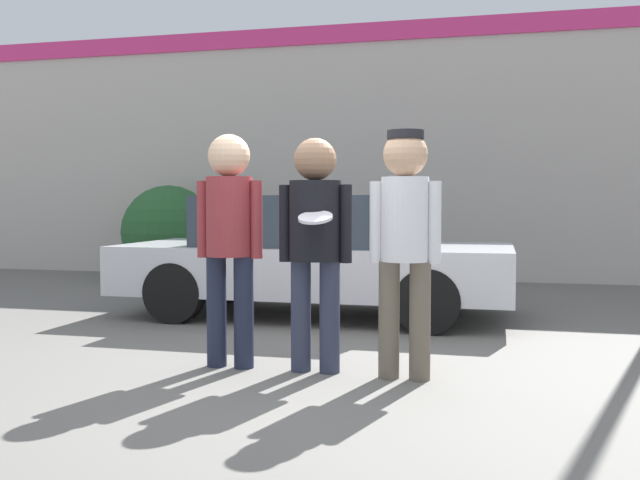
{
  "coord_description": "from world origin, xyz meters",
  "views": [
    {
      "loc": [
        1.32,
        -4.98,
        1.26
      ],
      "look_at": [
        0.02,
        0.23,
        0.97
      ],
      "focal_mm": 40.0,
      "sensor_mm": 36.0,
      "label": 1
    }
  ],
  "objects_px": {
    "person_right": "(405,229)",
    "parked_car_near": "(314,255)",
    "shrub": "(169,232)",
    "person_middle_with_frisbee": "(315,232)",
    "person_left": "(229,228)"
  },
  "relations": [
    {
      "from": "person_left",
      "to": "person_right",
      "type": "height_order",
      "value": "person_left"
    },
    {
      "from": "person_left",
      "to": "person_middle_with_frisbee",
      "type": "relative_size",
      "value": 1.02
    },
    {
      "from": "person_middle_with_frisbee",
      "to": "shrub",
      "type": "distance_m",
      "value": 6.83
    },
    {
      "from": "person_left",
      "to": "person_middle_with_frisbee",
      "type": "bearing_deg",
      "value": 0.55
    },
    {
      "from": "shrub",
      "to": "person_right",
      "type": "bearing_deg",
      "value": -51.06
    },
    {
      "from": "person_right",
      "to": "parked_car_near",
      "type": "height_order",
      "value": "person_right"
    },
    {
      "from": "person_left",
      "to": "parked_car_near",
      "type": "distance_m",
      "value": 2.59
    },
    {
      "from": "person_right",
      "to": "shrub",
      "type": "distance_m",
      "value": 7.27
    },
    {
      "from": "person_left",
      "to": "parked_car_near",
      "type": "height_order",
      "value": "person_left"
    },
    {
      "from": "person_middle_with_frisbee",
      "to": "shrub",
      "type": "height_order",
      "value": "person_middle_with_frisbee"
    },
    {
      "from": "person_left",
      "to": "person_right",
      "type": "bearing_deg",
      "value": -1.9
    },
    {
      "from": "person_middle_with_frisbee",
      "to": "person_left",
      "type": "bearing_deg",
      "value": -179.45
    },
    {
      "from": "person_middle_with_frisbee",
      "to": "shrub",
      "type": "xyz_separation_m",
      "value": [
        -3.9,
        5.6,
        -0.28
      ]
    },
    {
      "from": "person_left",
      "to": "person_middle_with_frisbee",
      "type": "height_order",
      "value": "person_left"
    },
    {
      "from": "person_middle_with_frisbee",
      "to": "person_right",
      "type": "relative_size",
      "value": 0.98
    }
  ]
}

